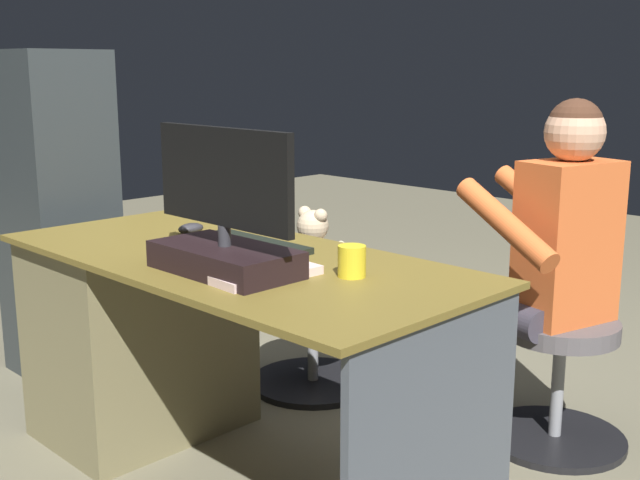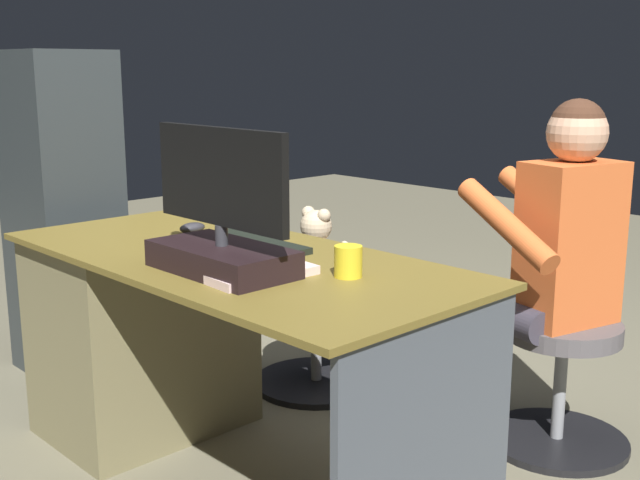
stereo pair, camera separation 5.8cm
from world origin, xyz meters
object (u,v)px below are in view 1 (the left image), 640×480
(desk, at_px, (156,332))
(tv_remote, at_px, (197,245))
(monitor, at_px, (225,231))
(person, at_px, (541,245))
(cup, at_px, (352,261))
(teddy_bear, at_px, (315,248))
(computer_mouse, at_px, (191,228))
(office_chair_teddy, at_px, (313,328))
(keyboard, at_px, (252,244))
(visitor_chair, at_px, (558,373))

(desk, height_order, tv_remote, tv_remote)
(monitor, relative_size, person, 0.45)
(monitor, relative_size, tv_remote, 3.58)
(monitor, distance_m, cup, 0.36)
(desk, height_order, teddy_bear, teddy_bear)
(computer_mouse, relative_size, office_chair_teddy, 0.19)
(keyboard, relative_size, office_chair_teddy, 0.82)
(computer_mouse, height_order, cup, cup)
(desk, distance_m, monitor, 0.75)
(monitor, distance_m, computer_mouse, 0.56)
(computer_mouse, height_order, teddy_bear, computer_mouse)
(visitor_chair, bearing_deg, monitor, 67.69)
(desk, distance_m, cup, 0.94)
(desk, distance_m, tv_remote, 0.45)
(teddy_bear, xyz_separation_m, visitor_chair, (-0.96, -0.23, -0.33))
(teddy_bear, bearing_deg, computer_mouse, 91.89)
(desk, relative_size, office_chair_teddy, 3.09)
(teddy_bear, bearing_deg, person, -166.47)
(office_chair_teddy, distance_m, teddy_bear, 0.33)
(teddy_bear, bearing_deg, visitor_chair, -166.41)
(desk, distance_m, teddy_bear, 0.74)
(keyboard, distance_m, office_chair_teddy, 0.84)
(keyboard, bearing_deg, cup, 174.59)
(desk, xyz_separation_m, visitor_chair, (-1.02, -0.95, -0.13))
(visitor_chair, bearing_deg, teddy_bear, 13.59)
(monitor, height_order, tv_remote, monitor)
(keyboard, distance_m, computer_mouse, 0.30)
(computer_mouse, distance_m, teddy_bear, 0.64)
(monitor, distance_m, tv_remote, 0.34)
(keyboard, height_order, visitor_chair, keyboard)
(tv_remote, bearing_deg, monitor, -174.02)
(desk, xyz_separation_m, computer_mouse, (-0.08, -0.10, 0.36))
(monitor, bearing_deg, office_chair_teddy, -58.71)
(visitor_chair, bearing_deg, desk, 42.76)
(computer_mouse, relative_size, visitor_chair, 0.20)
(monitor, height_order, person, person)
(computer_mouse, distance_m, office_chair_teddy, 0.78)
(computer_mouse, distance_m, tv_remote, 0.23)
(monitor, bearing_deg, cup, -142.60)
(office_chair_teddy, distance_m, person, 1.01)
(tv_remote, distance_m, person, 1.15)
(tv_remote, height_order, teddy_bear, tv_remote)
(computer_mouse, height_order, office_chair_teddy, computer_mouse)
(desk, relative_size, tv_remote, 10.58)
(cup, bearing_deg, person, -95.66)
(teddy_bear, distance_m, person, 0.91)
(desk, relative_size, person, 1.33)
(tv_remote, bearing_deg, visitor_chair, -99.05)
(visitor_chair, bearing_deg, keyboard, 52.54)
(office_chair_teddy, bearing_deg, desk, 84.91)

